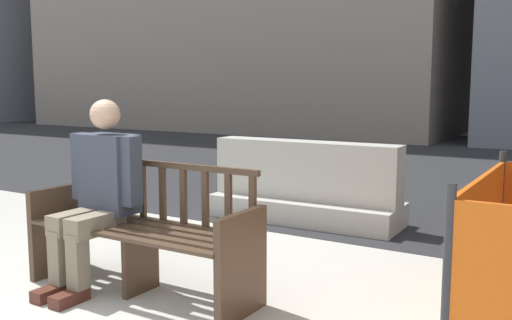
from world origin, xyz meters
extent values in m
cube|color=#28282B|center=(0.00, 8.70, 0.00)|extent=(120.00, 12.00, 0.01)
cube|color=#473323|center=(-0.93, 0.83, 0.33)|extent=(0.05, 0.51, 0.66)
cube|color=#473323|center=(0.71, 0.83, 0.33)|extent=(0.05, 0.51, 0.66)
cube|color=#473323|center=(-0.11, 0.83, 0.22)|extent=(0.04, 0.32, 0.45)
cube|color=#473323|center=(-0.11, 0.60, 0.45)|extent=(1.60, 0.07, 0.02)
cube|color=#473323|center=(-0.11, 0.72, 0.45)|extent=(1.60, 0.07, 0.02)
cube|color=#473323|center=(-0.11, 0.83, 0.45)|extent=(1.60, 0.07, 0.02)
cube|color=#473323|center=(-0.11, 0.95, 0.45)|extent=(1.60, 0.07, 0.02)
cube|color=#473323|center=(-0.11, 1.06, 0.45)|extent=(1.60, 0.07, 0.02)
cube|color=#473323|center=(-0.11, 1.07, 0.86)|extent=(1.60, 0.04, 0.04)
cube|color=#473323|center=(-0.86, 1.07, 0.65)|extent=(0.04, 0.03, 0.38)
cube|color=#473323|center=(-0.68, 1.07, 0.65)|extent=(0.04, 0.03, 0.38)
cube|color=#473323|center=(-0.49, 1.07, 0.65)|extent=(0.04, 0.03, 0.38)
cube|color=#473323|center=(-0.30, 1.07, 0.65)|extent=(0.04, 0.03, 0.38)
cube|color=#473323|center=(-0.11, 1.07, 0.65)|extent=(0.04, 0.03, 0.38)
cube|color=#473323|center=(0.07, 1.07, 0.65)|extent=(0.04, 0.03, 0.38)
cube|color=#473323|center=(0.26, 1.07, 0.65)|extent=(0.04, 0.03, 0.38)
cube|color=#473323|center=(0.45, 1.07, 0.65)|extent=(0.04, 0.03, 0.38)
cube|color=#473323|center=(0.64, 1.07, 0.65)|extent=(0.04, 0.03, 0.38)
cube|color=#473323|center=(-0.93, 0.81, 0.65)|extent=(0.05, 0.46, 0.03)
cube|color=#473323|center=(0.71, 0.81, 0.65)|extent=(0.05, 0.46, 0.03)
cube|color=#383D4C|center=(-0.46, 0.90, 0.79)|extent=(0.40, 0.24, 0.56)
sphere|color=tan|center=(-0.46, 0.88, 1.21)|extent=(0.21, 0.21, 0.21)
cube|color=#7F705B|center=(-0.55, 0.68, 0.48)|extent=(0.14, 0.44, 0.14)
cube|color=#7F705B|center=(-0.37, 0.68, 0.48)|extent=(0.14, 0.44, 0.14)
cube|color=#7F705B|center=(-0.55, 0.51, 0.23)|extent=(0.11, 0.11, 0.45)
cube|color=#7F705B|center=(-0.37, 0.51, 0.23)|extent=(0.11, 0.11, 0.45)
cube|color=#4C2319|center=(-0.55, 0.43, 0.04)|extent=(0.11, 0.26, 0.08)
cube|color=#4C2319|center=(-0.37, 0.43, 0.04)|extent=(0.11, 0.26, 0.08)
cube|color=#383D4C|center=(-0.70, 0.87, 0.83)|extent=(0.09, 0.12, 0.48)
cube|color=#383D4C|center=(-0.21, 0.87, 0.83)|extent=(0.09, 0.12, 0.48)
cube|color=#ADA89E|center=(-0.10, 3.28, 0.12)|extent=(2.02, 0.73, 0.24)
cube|color=#ADA89E|center=(-0.10, 3.28, 0.54)|extent=(2.01, 0.35, 0.60)
cylinder|color=#2D2D33|center=(1.92, 0.79, 0.48)|extent=(0.05, 0.05, 0.95)
cylinder|color=#2D2D33|center=(1.92, 2.34, 0.48)|extent=(0.05, 0.05, 0.95)
cube|color=#E05B14|center=(1.92, 1.56, 0.48)|extent=(0.03, 1.55, 0.80)
camera|label=1|loc=(2.53, -1.96, 1.41)|focal=40.00mm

